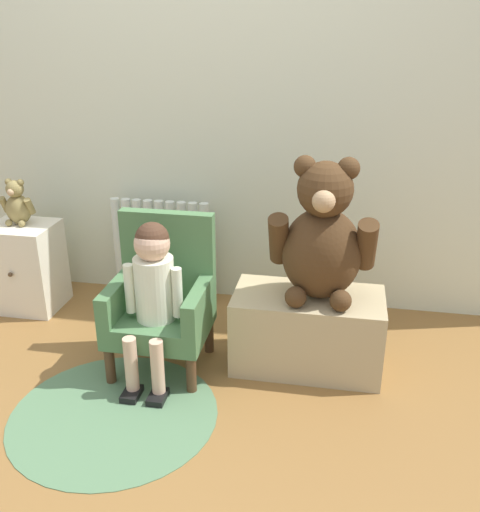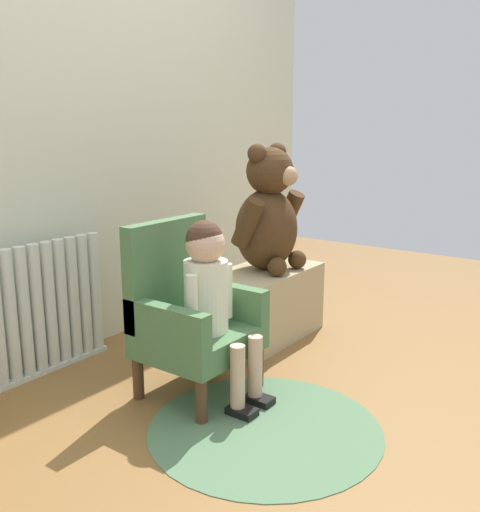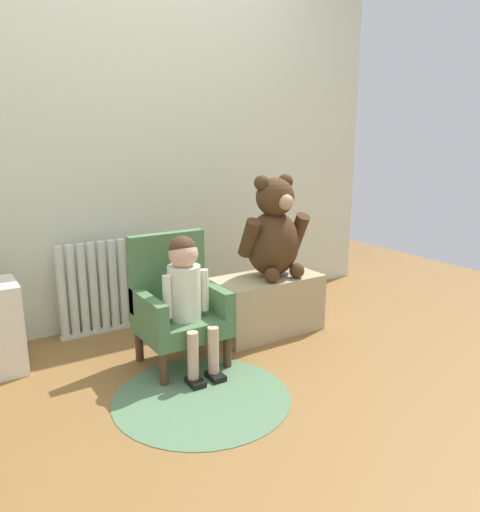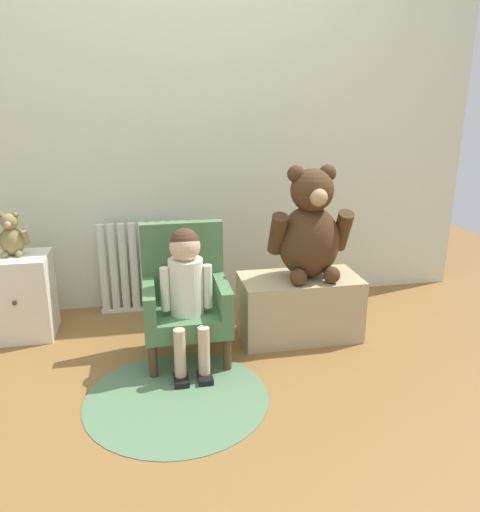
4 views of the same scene
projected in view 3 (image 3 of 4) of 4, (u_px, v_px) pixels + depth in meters
The scene contains 8 objects.
ground_plane at pixel (226, 388), 2.42m from camera, with size 6.00×6.00×0.00m, color brown.
back_wall at pixel (130, 134), 3.07m from camera, with size 3.80×0.05×2.40m, color beige.
radiator at pixel (104, 287), 3.05m from camera, with size 0.56×0.05×0.57m.
child_armchair at pixel (177, 305), 2.65m from camera, with size 0.43×0.39×0.69m.
child_figure at pixel (186, 285), 2.52m from camera, with size 0.25×0.35×0.70m.
low_bench at pixel (267, 304), 3.08m from camera, with size 0.66×0.34×0.35m, color tan.
large_teddy_bear at pixel (274, 232), 2.99m from camera, with size 0.45×0.31×0.62m.
floor_rug at pixel (202, 397), 2.33m from camera, with size 0.83×0.83×0.01m, color #537853.
Camera 3 is at (-1.12, -1.89, 1.20)m, focal length 35.00 mm.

